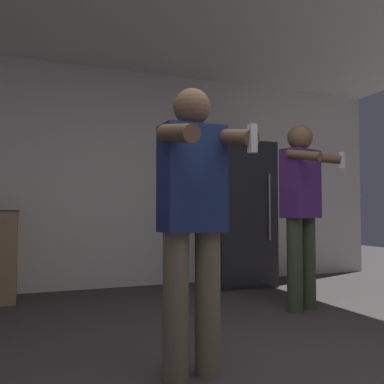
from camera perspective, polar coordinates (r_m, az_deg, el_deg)
The scene contains 5 objects.
wall_back at distance 5.11m, azimuth -8.83°, elevation 1.90°, with size 7.00×0.06×2.55m.
ceiling_slab at distance 3.85m, azimuth -2.58°, elevation 23.56°, with size 7.00×3.86×0.05m.
refrigerator at distance 5.18m, azimuth 5.94°, elevation -2.94°, with size 0.75×0.72×1.69m.
person_woman_foreground at distance 2.29m, azimuth 0.14°, elevation -2.85°, with size 0.43×0.48×1.55m.
person_man_side at distance 3.96m, azimuth 14.39°, elevation -1.53°, with size 0.52×0.53×1.66m.
Camera 1 is at (-1.12, -1.60, 0.88)m, focal length 40.00 mm.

